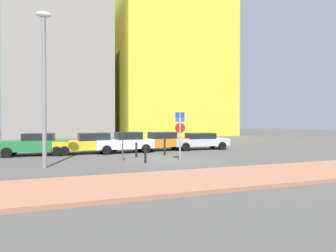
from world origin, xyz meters
TOP-DOWN VIEW (x-y plane):
  - ground_plane at (0.00, 0.00)m, footprint 120.00×120.00m
  - sidewalk_brick at (0.00, -6.05)m, footprint 40.00×3.73m
  - parked_car_green at (-7.58, 5.12)m, footprint 4.37×2.21m
  - parked_car_yellow at (-4.13, 5.05)m, footprint 4.67×2.18m
  - parked_car_white at (-1.61, 4.78)m, footprint 4.19×2.07m
  - parked_car_orange at (1.41, 5.34)m, footprint 4.03×2.01m
  - parked_car_silver at (4.56, 5.05)m, footprint 4.64×2.01m
  - parking_sign_post at (0.56, -0.48)m, footprint 0.60×0.10m
  - parking_meter at (-2.57, 0.58)m, footprint 0.18×0.14m
  - street_lamp at (-6.63, -0.69)m, footprint 0.70×0.36m
  - traffic_bollard_near at (0.59, 2.31)m, footprint 0.13×0.13m
  - traffic_bollard_mid at (-1.57, -0.72)m, footprint 0.12×0.12m
  - traffic_bollard_far at (-1.47, 1.83)m, footprint 0.13×0.13m
  - building_colorful_midrise at (11.42, 31.03)m, footprint 17.90×16.12m
  - building_under_construction at (-6.14, 31.55)m, footprint 14.10×13.83m

SIDE VIEW (x-z plane):
  - ground_plane at x=0.00m, z-range 0.00..0.00m
  - sidewalk_brick at x=0.00m, z-range 0.00..0.14m
  - traffic_bollard_mid at x=-1.57m, z-range 0.00..0.92m
  - traffic_bollard_far at x=-1.47m, z-range 0.00..0.93m
  - traffic_bollard_near at x=0.59m, z-range 0.00..1.07m
  - parked_car_silver at x=4.56m, z-range 0.04..1.37m
  - parked_car_orange at x=1.41m, z-range 0.03..1.47m
  - parked_car_yellow at x=-4.13m, z-range 0.02..1.47m
  - parked_car_white at x=-1.61m, z-range 0.01..1.51m
  - parked_car_green at x=-7.58m, z-range 0.03..1.50m
  - parking_meter at x=-2.57m, z-range 0.22..1.73m
  - parking_sign_post at x=0.56m, z-range 0.36..3.18m
  - street_lamp at x=-6.63m, z-range 0.63..8.20m
  - building_under_construction at x=-6.14m, z-range 0.00..20.87m
  - building_colorful_midrise at x=11.42m, z-range 0.00..29.14m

